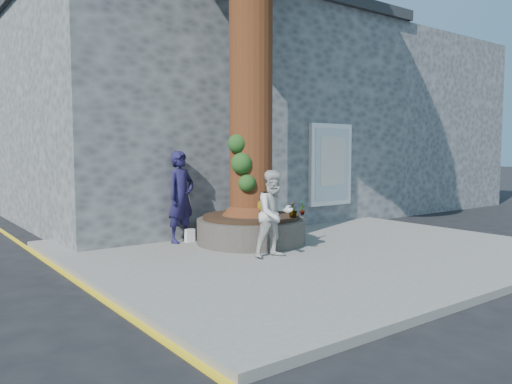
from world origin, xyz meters
TOP-DOWN VIEW (x-y plane):
  - ground at (0.00, 0.00)m, footprint 120.00×120.00m
  - pavement at (1.50, 1.00)m, footprint 9.00×8.00m
  - yellow_line at (-3.05, 1.00)m, footprint 0.10×30.00m
  - stone_shop at (2.50, 7.20)m, footprint 10.30×8.30m
  - neighbour_shop at (10.50, 7.20)m, footprint 6.00×8.00m
  - planter at (0.80, 2.00)m, footprint 2.30×2.30m
  - man at (-0.36, 2.95)m, footprint 0.82×0.66m
  - woman at (0.30, 0.59)m, footprint 0.82×0.66m
  - shopping_bag at (-0.20, 2.87)m, footprint 0.20×0.13m
  - plant_a at (1.65, 1.32)m, footprint 0.21×0.19m
  - plant_b at (0.45, 1.15)m, footprint 0.27×0.27m
  - plant_c at (1.23, 1.15)m, footprint 0.26×0.26m
  - plant_d at (1.14, 2.07)m, footprint 0.37×0.38m

SIDE VIEW (x-z plane):
  - ground at x=0.00m, z-range 0.00..0.00m
  - yellow_line at x=-3.05m, z-range 0.00..0.01m
  - pavement at x=1.50m, z-range 0.00..0.12m
  - shopping_bag at x=-0.20m, z-range 0.12..0.40m
  - planter at x=0.80m, z-range 0.11..0.71m
  - plant_d at x=1.14m, z-range 0.72..1.04m
  - plant_c at x=1.23m, z-range 0.72..1.05m
  - plant_a at x=1.65m, z-range 0.72..1.05m
  - plant_b at x=0.45m, z-range 0.72..1.11m
  - woman at x=0.30m, z-range 0.12..1.72m
  - man at x=-0.36m, z-range 0.12..2.07m
  - neighbour_shop at x=10.50m, z-range 0.00..6.00m
  - stone_shop at x=2.50m, z-range 0.01..6.31m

